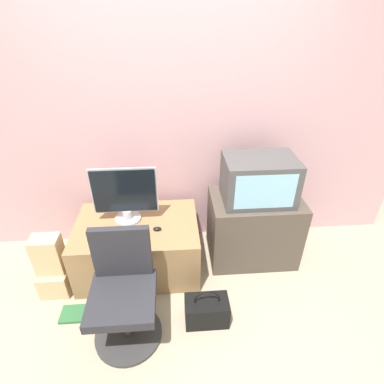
{
  "coord_description": "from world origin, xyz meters",
  "views": [
    {
      "loc": [
        -0.01,
        -1.18,
        2.06
      ],
      "look_at": [
        0.15,
        0.94,
        0.74
      ],
      "focal_mm": 28.0,
      "sensor_mm": 36.0,
      "label": 1
    }
  ],
  "objects_px": {
    "keyboard": "(126,232)",
    "crt_tv": "(259,180)",
    "office_chair": "(124,296)",
    "handbag": "(207,310)",
    "main_monitor": "(125,195)",
    "mouse": "(157,229)",
    "cardboard_box_lower": "(57,279)",
    "book": "(74,314)"
  },
  "relations": [
    {
      "from": "handbag",
      "to": "book",
      "type": "relative_size",
      "value": 1.64
    },
    {
      "from": "main_monitor",
      "to": "mouse",
      "type": "distance_m",
      "value": 0.39
    },
    {
      "from": "main_monitor",
      "to": "book",
      "type": "bearing_deg",
      "value": -126.28
    },
    {
      "from": "mouse",
      "to": "cardboard_box_lower",
      "type": "relative_size",
      "value": 0.26
    },
    {
      "from": "crt_tv",
      "to": "office_chair",
      "type": "height_order",
      "value": "crt_tv"
    },
    {
      "from": "keyboard",
      "to": "mouse",
      "type": "height_order",
      "value": "mouse"
    },
    {
      "from": "mouse",
      "to": "book",
      "type": "bearing_deg",
      "value": -149.47
    },
    {
      "from": "keyboard",
      "to": "crt_tv",
      "type": "relative_size",
      "value": 0.6
    },
    {
      "from": "book",
      "to": "handbag",
      "type": "bearing_deg",
      "value": -6.57
    },
    {
      "from": "cardboard_box_lower",
      "to": "handbag",
      "type": "relative_size",
      "value": 0.79
    },
    {
      "from": "keyboard",
      "to": "crt_tv",
      "type": "distance_m",
      "value": 1.18
    },
    {
      "from": "handbag",
      "to": "book",
      "type": "distance_m",
      "value": 1.04
    },
    {
      "from": "handbag",
      "to": "keyboard",
      "type": "bearing_deg",
      "value": 141.15
    },
    {
      "from": "office_chair",
      "to": "book",
      "type": "distance_m",
      "value": 0.59
    },
    {
      "from": "keyboard",
      "to": "crt_tv",
      "type": "bearing_deg",
      "value": 9.48
    },
    {
      "from": "office_chair",
      "to": "cardboard_box_lower",
      "type": "distance_m",
      "value": 0.82
    },
    {
      "from": "cardboard_box_lower",
      "to": "office_chair",
      "type": "bearing_deg",
      "value": -33.93
    },
    {
      "from": "keyboard",
      "to": "office_chair",
      "type": "height_order",
      "value": "office_chair"
    },
    {
      "from": "main_monitor",
      "to": "crt_tv",
      "type": "bearing_deg",
      "value": -0.1
    },
    {
      "from": "mouse",
      "to": "handbag",
      "type": "relative_size",
      "value": 0.21
    },
    {
      "from": "crt_tv",
      "to": "handbag",
      "type": "distance_m",
      "value": 1.12
    },
    {
      "from": "office_chair",
      "to": "keyboard",
      "type": "bearing_deg",
      "value": 93.7
    },
    {
      "from": "keyboard",
      "to": "office_chair",
      "type": "bearing_deg",
      "value": -86.3
    },
    {
      "from": "crt_tv",
      "to": "office_chair",
      "type": "distance_m",
      "value": 1.38
    },
    {
      "from": "main_monitor",
      "to": "office_chair",
      "type": "height_order",
      "value": "main_monitor"
    },
    {
      "from": "book",
      "to": "main_monitor",
      "type": "bearing_deg",
      "value": 53.72
    },
    {
      "from": "crt_tv",
      "to": "cardboard_box_lower",
      "type": "xyz_separation_m",
      "value": [
        -1.72,
        -0.28,
        -0.73
      ]
    },
    {
      "from": "main_monitor",
      "to": "cardboard_box_lower",
      "type": "height_order",
      "value": "main_monitor"
    },
    {
      "from": "mouse",
      "to": "crt_tv",
      "type": "distance_m",
      "value": 0.94
    },
    {
      "from": "crt_tv",
      "to": "office_chair",
      "type": "xyz_separation_m",
      "value": [
        -1.08,
        -0.71,
        -0.47
      ]
    },
    {
      "from": "mouse",
      "to": "keyboard",
      "type": "bearing_deg",
      "value": -176.12
    },
    {
      "from": "main_monitor",
      "to": "keyboard",
      "type": "distance_m",
      "value": 0.31
    },
    {
      "from": "handbag",
      "to": "main_monitor",
      "type": "bearing_deg",
      "value": 131.96
    },
    {
      "from": "office_chair",
      "to": "cardboard_box_lower",
      "type": "height_order",
      "value": "office_chair"
    },
    {
      "from": "mouse",
      "to": "crt_tv",
      "type": "height_order",
      "value": "crt_tv"
    },
    {
      "from": "cardboard_box_lower",
      "to": "handbag",
      "type": "xyz_separation_m",
      "value": [
        1.23,
        -0.4,
        0.0
      ]
    },
    {
      "from": "keyboard",
      "to": "main_monitor",
      "type": "bearing_deg",
      "value": 89.61
    },
    {
      "from": "crt_tv",
      "to": "book",
      "type": "distance_m",
      "value": 1.83
    },
    {
      "from": "handbag",
      "to": "book",
      "type": "height_order",
      "value": "handbag"
    },
    {
      "from": "main_monitor",
      "to": "handbag",
      "type": "bearing_deg",
      "value": -48.04
    },
    {
      "from": "crt_tv",
      "to": "cardboard_box_lower",
      "type": "distance_m",
      "value": 1.89
    },
    {
      "from": "main_monitor",
      "to": "cardboard_box_lower",
      "type": "distance_m",
      "value": 0.92
    }
  ]
}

